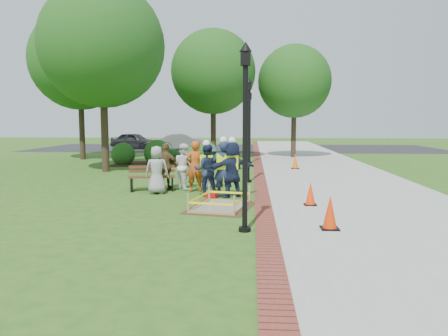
# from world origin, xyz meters

# --- Properties ---
(ground) EXTENTS (100.00, 100.00, 0.00)m
(ground) POSITION_xyz_m (0.00, 0.00, 0.00)
(ground) COLOR #285116
(ground) RESTS_ON ground
(sidewalk) EXTENTS (6.00, 60.00, 0.02)m
(sidewalk) POSITION_xyz_m (5.00, 10.00, 0.01)
(sidewalk) COLOR #9E9E99
(sidewalk) RESTS_ON ground
(brick_edging) EXTENTS (0.50, 60.00, 0.03)m
(brick_edging) POSITION_xyz_m (1.75, 10.00, 0.01)
(brick_edging) COLOR maroon
(brick_edging) RESTS_ON ground
(mulch_bed) EXTENTS (7.00, 3.00, 0.05)m
(mulch_bed) POSITION_xyz_m (-3.00, 12.00, 0.02)
(mulch_bed) COLOR #381E0F
(mulch_bed) RESTS_ON ground
(parking_lot) EXTENTS (36.00, 12.00, 0.01)m
(parking_lot) POSITION_xyz_m (0.00, 27.00, 0.00)
(parking_lot) COLOR black
(parking_lot) RESTS_ON ground
(wet_concrete_pad) EXTENTS (2.14, 2.60, 0.55)m
(wet_concrete_pad) POSITION_xyz_m (0.50, -0.34, 0.23)
(wet_concrete_pad) COLOR #47331E
(wet_concrete_pad) RESTS_ON ground
(bench_near) EXTENTS (1.74, 0.88, 0.90)m
(bench_near) POSITION_xyz_m (-2.20, 2.59, 0.29)
(bench_near) COLOR #58311E
(bench_near) RESTS_ON ground
(bench_far) EXTENTS (1.39, 0.74, 0.72)m
(bench_far) POSITION_xyz_m (0.15, 9.77, 0.23)
(bench_far) COLOR #4E281A
(bench_far) RESTS_ON ground
(cone_front) EXTENTS (0.42, 0.42, 0.82)m
(cone_front) POSITION_xyz_m (3.22, -2.74, 0.40)
(cone_front) COLOR black
(cone_front) RESTS_ON ground
(cone_back) EXTENTS (0.37, 0.37, 0.73)m
(cone_back) POSITION_xyz_m (3.15, 0.16, 0.35)
(cone_back) COLOR black
(cone_back) RESTS_ON ground
(cone_far) EXTENTS (0.41, 0.41, 0.80)m
(cone_far) POSITION_xyz_m (3.65, 10.05, 0.39)
(cone_far) COLOR black
(cone_far) RESTS_ON ground
(toolbox) EXTENTS (0.40, 0.31, 0.18)m
(toolbox) POSITION_xyz_m (0.09, 1.20, 0.09)
(toolbox) COLOR #B8150E
(toolbox) RESTS_ON ground
(lamp_near) EXTENTS (0.28, 0.28, 4.26)m
(lamp_near) POSITION_xyz_m (1.25, -3.00, 2.48)
(lamp_near) COLOR black
(lamp_near) RESTS_ON ground
(lamp_mid) EXTENTS (0.28, 0.28, 4.26)m
(lamp_mid) POSITION_xyz_m (1.25, 5.00, 2.48)
(lamp_mid) COLOR black
(lamp_mid) RESTS_ON ground
(lamp_far) EXTENTS (0.28, 0.28, 4.26)m
(lamp_far) POSITION_xyz_m (1.25, 13.00, 2.48)
(lamp_far) COLOR black
(lamp_far) RESTS_ON ground
(tree_left) EXTENTS (6.02, 6.02, 9.15)m
(tree_left) POSITION_xyz_m (-5.85, 8.29, 6.13)
(tree_left) COLOR #3D2D1E
(tree_left) RESTS_ON ground
(tree_back) EXTENTS (5.50, 5.50, 8.42)m
(tree_back) POSITION_xyz_m (-1.17, 15.95, 5.66)
(tree_back) COLOR #3D2D1E
(tree_back) RESTS_ON ground
(tree_right) EXTENTS (4.92, 4.92, 7.61)m
(tree_right) POSITION_xyz_m (4.21, 17.25, 5.13)
(tree_right) COLOR #3D2D1E
(tree_right) RESTS_ON ground
(tree_far) EXTENTS (6.27, 6.27, 9.47)m
(tree_far) POSITION_xyz_m (-9.62, 14.88, 6.32)
(tree_far) COLOR #3D2D1E
(tree_far) RESTS_ON ground
(shrub_a) EXTENTS (1.36, 1.36, 1.36)m
(shrub_a) POSITION_xyz_m (-6.00, 11.74, 0.00)
(shrub_a) COLOR #1B4915
(shrub_a) RESTS_ON ground
(shrub_b) EXTENTS (1.54, 1.54, 1.54)m
(shrub_b) POSITION_xyz_m (-4.07, 12.03, 0.00)
(shrub_b) COLOR #1B4915
(shrub_b) RESTS_ON ground
(shrub_c) EXTENTS (1.17, 1.17, 1.17)m
(shrub_c) POSITION_xyz_m (-2.13, 11.70, 0.00)
(shrub_c) COLOR #1B4915
(shrub_c) RESTS_ON ground
(shrub_d) EXTENTS (1.41, 1.41, 1.41)m
(shrub_d) POSITION_xyz_m (-1.23, 12.26, 0.00)
(shrub_d) COLOR #1B4915
(shrub_d) RESTS_ON ground
(shrub_e) EXTENTS (0.88, 0.88, 0.88)m
(shrub_e) POSITION_xyz_m (-3.34, 13.12, 0.00)
(shrub_e) COLOR #1B4915
(shrub_e) RESTS_ON ground
(casual_person_a) EXTENTS (0.56, 0.38, 1.66)m
(casual_person_a) POSITION_xyz_m (-1.88, 1.97, 0.83)
(casual_person_a) COLOR gray
(casual_person_a) RESTS_ON ground
(casual_person_b) EXTENTS (0.67, 0.53, 1.81)m
(casual_person_b) POSITION_xyz_m (-0.62, 2.49, 0.91)
(casual_person_b) COLOR #BE4716
(casual_person_b) RESTS_ON ground
(casual_person_c) EXTENTS (0.61, 0.64, 1.69)m
(casual_person_c) POSITION_xyz_m (-1.09, 3.03, 0.85)
(casual_person_c) COLOR white
(casual_person_c) RESTS_ON ground
(casual_person_d) EXTENTS (0.61, 0.46, 1.70)m
(casual_person_d) POSITION_xyz_m (-1.76, 2.99, 0.85)
(casual_person_d) COLOR brown
(casual_person_d) RESTS_ON ground
(casual_person_e) EXTENTS (0.58, 0.44, 1.64)m
(casual_person_e) POSITION_xyz_m (-0.13, 3.14, 0.82)
(casual_person_e) COLOR #36445F
(casual_person_e) RESTS_ON ground
(hivis_worker_a) EXTENTS (0.70, 0.60, 2.00)m
(hivis_worker_a) POSITION_xyz_m (0.74, 1.45, 0.99)
(hivis_worker_a) COLOR #16173B
(hivis_worker_a) RESTS_ON ground
(hivis_worker_b) EXTENTS (0.63, 0.44, 2.01)m
(hivis_worker_b) POSITION_xyz_m (0.46, 1.45, 0.99)
(hivis_worker_b) COLOR #17273C
(hivis_worker_b) RESTS_ON ground
(hivis_worker_c) EXTENTS (0.59, 0.41, 1.89)m
(hivis_worker_c) POSITION_xyz_m (-0.13, 1.71, 0.94)
(hivis_worker_c) COLOR #1C2249
(hivis_worker_c) RESTS_ON ground
(parked_car_a) EXTENTS (3.24, 5.18, 1.57)m
(parked_car_a) POSITION_xyz_m (-9.06, 25.38, 0.00)
(parked_car_a) COLOR #2A2A2D
(parked_car_a) RESTS_ON ground
(parked_car_b) EXTENTS (2.91, 4.98, 1.52)m
(parked_car_b) POSITION_xyz_m (-4.57, 24.11, 0.00)
(parked_car_b) COLOR gray
(parked_car_b) RESTS_ON ground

